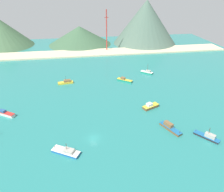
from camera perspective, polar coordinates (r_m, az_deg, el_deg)
ground at (r=102.47m, az=-6.56°, el=-1.05°), size 260.00×280.00×0.50m
fishing_boat_0 at (r=84.08m, az=15.98°, el=-8.49°), size 6.21×9.96×2.68m
fishing_boat_1 at (r=100.91m, az=-27.93°, el=-4.33°), size 9.37×6.87×2.38m
fishing_boat_2 at (r=121.24m, az=3.50°, el=4.54°), size 8.81×7.58×2.37m
fishing_boat_3 at (r=95.83m, az=10.78°, el=-2.83°), size 8.40×5.75×2.73m
fishing_boat_4 at (r=121.17m, az=-12.84°, el=3.83°), size 8.99×3.90×4.81m
fishing_boat_5 at (r=134.28m, az=9.82°, el=6.63°), size 7.78×7.12×6.65m
fishing_boat_6 at (r=84.61m, az=25.31°, el=-10.26°), size 7.44×8.62×4.85m
fishing_boat_7 at (r=72.87m, az=-12.71°, el=-15.01°), size 10.09×7.58×4.32m
beach_strip at (r=174.82m, az=-8.12°, el=11.87°), size 247.00×19.52×1.20m
hill_central at (r=204.89m, az=-9.08°, el=16.52°), size 59.62×59.62×16.82m
hill_east at (r=206.69m, az=9.45°, el=19.81°), size 60.64×60.64×39.60m
radio_tower at (r=177.47m, az=-1.54°, el=17.92°), size 3.38×2.70×33.81m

